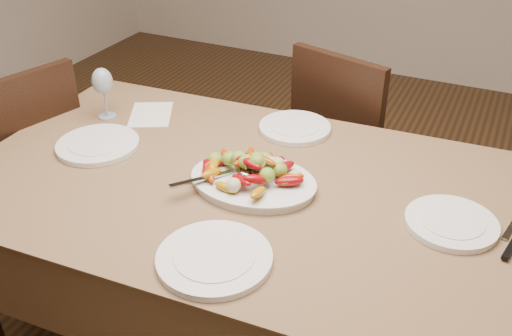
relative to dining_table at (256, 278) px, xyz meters
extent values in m
cube|color=brown|center=(0.00, 0.00, 0.00)|extent=(1.89, 1.14, 0.76)
ellipsoid|color=white|center=(0.00, -0.01, 0.39)|extent=(0.39, 0.30, 0.02)
cylinder|color=white|center=(-0.59, -0.02, 0.39)|extent=(0.28, 0.28, 0.02)
cylinder|color=white|center=(0.57, 0.05, 0.39)|extent=(0.25, 0.25, 0.02)
cylinder|color=white|center=(-0.03, 0.38, 0.39)|extent=(0.26, 0.26, 0.02)
cylinder|color=white|center=(0.05, -0.36, 0.39)|extent=(0.30, 0.30, 0.02)
cube|color=silver|center=(-0.57, 0.27, 0.38)|extent=(0.23, 0.26, 0.00)
camera|label=1|loc=(0.62, -1.31, 1.33)|focal=40.00mm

